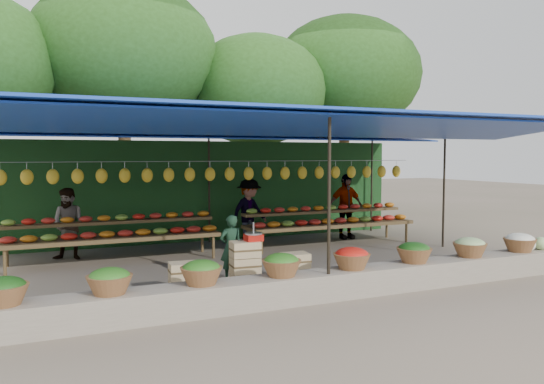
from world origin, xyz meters
name	(u,v)px	position (x,y,z in m)	size (l,w,h in m)	color
ground	(254,264)	(0.00, 0.00, 0.00)	(60.00, 60.00, 0.00)	#635A49
stone_curb	(323,285)	(0.00, -2.75, 0.20)	(10.60, 0.55, 0.40)	slate
stall_canopy	(252,129)	(0.00, 0.08, 2.67)	(10.80, 6.60, 2.82)	black
produce_baskets	(318,262)	(-0.10, -2.75, 0.56)	(8.98, 0.58, 0.34)	brown
netting_backdrop	(206,191)	(0.00, 3.15, 1.25)	(10.60, 0.06, 2.50)	#1B4D21
tree_row	(192,70)	(0.50, 6.09, 4.70)	(16.51, 5.50, 7.12)	#322012
fruit_table_left	(114,232)	(-2.49, 1.35, 0.61)	(4.21, 0.95, 0.93)	#4C381E
fruit_table_right	(329,220)	(2.51, 1.35, 0.61)	(4.21, 0.95, 0.93)	#4C381E
crate_counter	(243,270)	(-0.90, -1.74, 0.31)	(2.38, 0.38, 0.77)	tan
weighing_scale	(254,236)	(-0.72, -1.74, 0.84)	(0.29, 0.29, 0.30)	#B9160E
vendor_seated	(231,248)	(-0.87, -1.07, 0.56)	(0.41, 0.27, 1.13)	#183522
customer_left	(69,224)	(-3.29, 1.96, 0.74)	(0.72, 0.56, 1.48)	slate
customer_mid	(249,211)	(0.80, 2.25, 0.79)	(1.02, 0.59, 1.58)	slate
customer_right	(346,206)	(3.38, 2.01, 0.84)	(0.98, 0.41, 1.67)	slate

